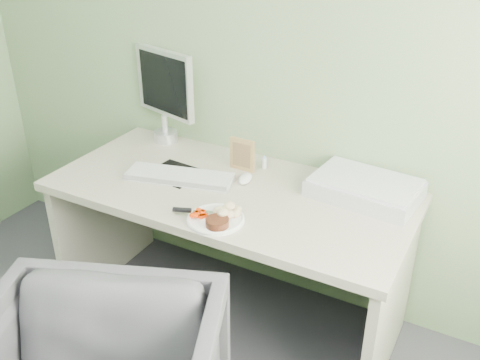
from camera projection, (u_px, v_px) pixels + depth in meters
The scene contains 14 objects.
wall_back at pixel (270, 29), 2.36m from camera, with size 3.50×3.50×0.00m, color #6E875E.
desk at pixel (230, 223), 2.44m from camera, with size 1.60×0.75×0.73m.
plate at pixel (216, 219), 2.11m from camera, with size 0.23×0.23×0.01m, color white.
steak at pixel (217, 222), 2.05m from camera, with size 0.09×0.09×0.03m, color black.
potato_pile at pixel (229, 210), 2.11m from camera, with size 0.10×0.07×0.05m, color tan.
carrot_heap at pixel (199, 213), 2.11m from camera, with size 0.06×0.05×0.04m, color #FF3D05.
steak_knife at pixel (190, 211), 2.14m from camera, with size 0.19×0.09×0.01m.
mousepad at pixel (174, 173), 2.48m from camera, with size 0.23×0.20×0.00m, color black.
keyboard at pixel (179, 176), 2.42m from camera, with size 0.48×0.14×0.02m, color white.
computer_mouse at pixel (245, 179), 2.39m from camera, with size 0.06×0.10×0.03m, color white.
photo_frame at pixel (242, 155), 2.48m from camera, with size 0.12×0.01×0.16m, color #AB8B4F.
eyedrop_bottle at pixel (264, 162), 2.52m from camera, with size 0.02×0.02×0.07m.
scanner at pixel (365, 189), 2.27m from camera, with size 0.45×0.30×0.07m, color silver.
monitor at pixel (165, 91), 2.70m from camera, with size 0.39×0.15×0.48m.
Camera 1 is at (1.03, -0.17, 1.86)m, focal length 40.00 mm.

